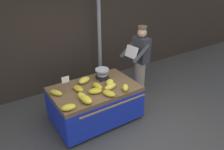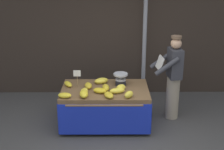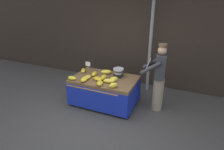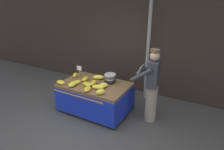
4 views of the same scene
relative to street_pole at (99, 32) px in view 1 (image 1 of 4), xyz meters
name	(u,v)px [view 1 (image 1 of 4)]	position (x,y,z in m)	size (l,w,h in m)	color
ground_plane	(136,145)	(-0.64, -2.34, -1.43)	(60.00, 60.00, 0.00)	#423F3D
back_wall	(66,15)	(-0.64, 0.46, 0.41)	(16.00, 0.24, 3.67)	#332821
street_pole	(99,32)	(0.00, 0.00, 0.00)	(0.09, 0.09, 2.85)	gray
banana_cart	(95,96)	(-0.86, -1.27, -0.89)	(1.69, 1.27, 0.74)	brown
weighing_scale	(102,74)	(-0.56, -1.06, -0.57)	(0.28, 0.28, 0.23)	black
price_sign	(66,81)	(-1.40, -1.17, -0.44)	(0.14, 0.01, 0.34)	#997A51
banana_bunch_0	(125,88)	(-0.43, -1.70, -0.62)	(0.11, 0.21, 0.12)	yellow
banana_bunch_1	(82,96)	(-1.24, -1.50, -0.64)	(0.13, 0.26, 0.09)	yellow
banana_bunch_2	(110,82)	(-0.56, -1.36, -0.63)	(0.15, 0.21, 0.12)	yellow
banana_bunch_3	(69,107)	(-1.58, -1.69, -0.64)	(0.15, 0.24, 0.09)	yellow
banana_bunch_4	(84,80)	(-0.94, -0.99, -0.63)	(0.17, 0.29, 0.11)	yellow
banana_bunch_5	(97,86)	(-0.85, -1.36, -0.62)	(0.13, 0.26, 0.12)	gold
banana_bunch_6	(78,89)	(-1.18, -1.23, -0.63)	(0.14, 0.26, 0.10)	gold
banana_bunch_7	(56,93)	(-1.58, -1.13, -0.64)	(0.11, 0.27, 0.09)	yellow
banana_bunch_8	(95,91)	(-0.96, -1.47, -0.64)	(0.16, 0.25, 0.09)	gold
banana_bunch_9	(109,93)	(-0.79, -1.68, -0.64)	(0.15, 0.26, 0.09)	gold
banana_bunch_10	(110,87)	(-0.64, -1.49, -0.63)	(0.14, 0.28, 0.10)	yellow
banana_bunch_11	(86,100)	(-1.24, -1.65, -0.63)	(0.15, 0.28, 0.11)	yellow
vendor_person	(140,62)	(0.48, -1.01, -0.55)	(0.61, 0.56, 1.71)	gray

